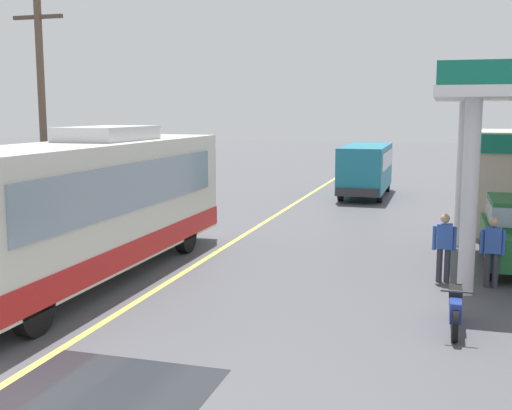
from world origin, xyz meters
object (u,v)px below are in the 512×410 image
coach_bus_main (90,209)px  pedestrian_by_shop (492,248)px  pedestrian_near_pump (444,244)px  minibus_opposing_lane (366,166)px  motorcycle_parked_forecourt (455,307)px

coach_bus_main → pedestrian_by_shop: (9.34, 1.88, -0.79)m
pedestrian_near_pump → pedestrian_by_shop: bearing=-9.1°
minibus_opposing_lane → pedestrian_near_pump: minibus_opposing_lane is taller
pedestrian_near_pump → pedestrian_by_shop: 1.08m
coach_bus_main → pedestrian_by_shop: bearing=11.4°
minibus_opposing_lane → motorcycle_parked_forecourt: 19.05m
pedestrian_near_pump → pedestrian_by_shop: size_ratio=1.00×
minibus_opposing_lane → coach_bus_main: bearing=-105.1°
motorcycle_parked_forecourt → pedestrian_by_shop: (0.86, 3.29, 0.49)m
minibus_opposing_lane → pedestrian_by_shop: (4.69, -15.34, -0.54)m
minibus_opposing_lane → pedestrian_by_shop: size_ratio=3.69×
minibus_opposing_lane → pedestrian_by_shop: 16.05m
pedestrian_near_pump → motorcycle_parked_forecourt: bearing=-86.5°
coach_bus_main → minibus_opposing_lane: (4.65, 17.21, -0.25)m
coach_bus_main → minibus_opposing_lane: coach_bus_main is taller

